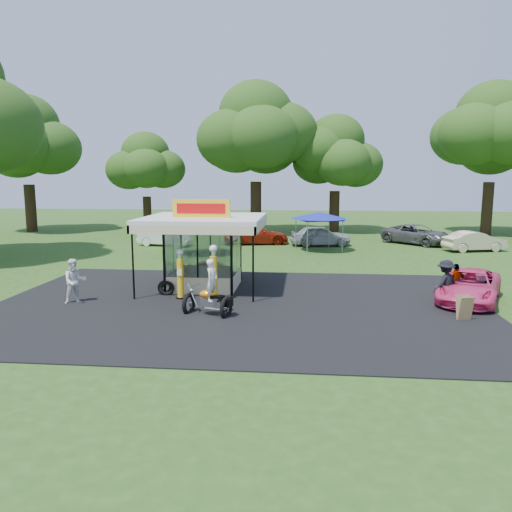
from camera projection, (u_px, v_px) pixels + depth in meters
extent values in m
plane|color=#264917|center=(231.00, 319.00, 18.42)|extent=(120.00, 120.00, 0.00)
cube|color=black|center=(239.00, 305.00, 20.38)|extent=(20.00, 14.00, 0.04)
cube|color=white|center=(205.00, 287.00, 23.52)|extent=(3.00, 3.00, 0.06)
cube|color=white|center=(204.00, 218.00, 23.00)|extent=(5.40, 5.40, 0.18)
cube|color=yellow|center=(201.00, 208.00, 22.44)|extent=(2.60, 0.25, 0.80)
cube|color=red|center=(201.00, 209.00, 22.31)|extent=(2.21, 0.02, 0.45)
cylinder|color=black|center=(133.00, 263.00, 21.01)|extent=(0.08, 0.08, 3.20)
cylinder|color=black|center=(253.00, 265.00, 20.52)|extent=(0.08, 0.08, 3.20)
cylinder|color=black|center=(181.00, 298.00, 21.36)|extent=(0.41, 0.41, 0.09)
cylinder|color=yellow|center=(180.00, 278.00, 21.22)|extent=(0.28, 0.28, 1.67)
cylinder|color=silver|center=(180.00, 257.00, 21.07)|extent=(0.19, 0.19, 0.19)
sphere|color=white|center=(180.00, 252.00, 21.04)|extent=(0.30, 0.30, 0.30)
cube|color=white|center=(179.00, 272.00, 21.01)|extent=(0.20, 0.02, 0.28)
cylinder|color=black|center=(214.00, 301.00, 20.83)|extent=(0.45, 0.45, 0.10)
cylinder|color=yellow|center=(214.00, 278.00, 20.68)|extent=(0.31, 0.31, 1.85)
cylinder|color=silver|center=(213.00, 254.00, 20.51)|extent=(0.21, 0.21, 0.21)
sphere|color=white|center=(213.00, 249.00, 20.48)|extent=(0.33, 0.33, 0.33)
cube|color=white|center=(213.00, 272.00, 20.45)|extent=(0.23, 0.02, 0.31)
torus|color=black|center=(189.00, 304.00, 19.15)|extent=(0.41, 0.90, 0.89)
torus|color=black|center=(226.00, 308.00, 18.56)|extent=(0.41, 0.90, 0.89)
cube|color=silver|center=(208.00, 302.00, 18.81)|extent=(0.64, 0.45, 0.32)
ellipsoid|color=orange|center=(208.00, 294.00, 18.76)|extent=(0.68, 0.38, 0.32)
cube|color=black|center=(217.00, 297.00, 18.63)|extent=(0.64, 0.43, 0.11)
cube|color=black|center=(227.00, 302.00, 18.51)|extent=(0.46, 0.45, 0.30)
cylinder|color=silver|center=(192.00, 295.00, 19.03)|extent=(0.47, 0.19, 0.94)
cylinder|color=silver|center=(196.00, 286.00, 18.91)|extent=(0.23, 0.62, 0.05)
sphere|color=silver|center=(192.00, 291.00, 19.01)|extent=(0.17, 0.17, 0.17)
imported|color=white|center=(212.00, 280.00, 18.62)|extent=(0.53, 0.66, 1.59)
torus|color=black|center=(167.00, 288.00, 21.96)|extent=(0.69, 0.39, 0.67)
torus|color=black|center=(165.00, 288.00, 22.10)|extent=(0.71, 0.47, 0.67)
cube|color=#593819|center=(465.00, 309.00, 18.03)|extent=(0.55, 0.33, 0.92)
cube|color=#593819|center=(463.00, 307.00, 18.25)|extent=(0.55, 0.33, 0.92)
imported|color=yellow|center=(213.00, 269.00, 25.61)|extent=(2.82, 1.13, 0.96)
imported|color=#F54286|center=(469.00, 286.00, 20.84)|extent=(3.95, 5.35, 1.35)
imported|color=white|center=(75.00, 281.00, 20.52)|extent=(1.15, 1.11, 1.87)
imported|color=black|center=(445.00, 283.00, 20.10)|extent=(1.40, 1.32, 1.90)
imported|color=gray|center=(456.00, 282.00, 21.01)|extent=(0.98, 0.52, 1.58)
imported|color=white|center=(165.00, 237.00, 37.75)|extent=(4.16, 1.86, 1.32)
imported|color=maroon|center=(256.00, 235.00, 38.65)|extent=(5.36, 2.98, 1.47)
imported|color=#AFAEB3|center=(320.00, 236.00, 37.68)|extent=(4.75, 2.58, 1.53)
imported|color=#4E4E50|center=(417.00, 234.00, 38.65)|extent=(5.63, 5.61, 1.51)
imported|color=beige|center=(474.00, 241.00, 34.94)|extent=(4.52, 2.60, 1.41)
cylinder|color=gray|center=(182.00, 236.00, 34.81)|extent=(0.06, 0.06, 2.21)
cylinder|color=gray|center=(218.00, 236.00, 34.56)|extent=(0.06, 0.06, 2.21)
cylinder|color=gray|center=(173.00, 240.00, 32.29)|extent=(0.06, 0.06, 2.21)
cylinder|color=gray|center=(212.00, 241.00, 32.04)|extent=(0.06, 0.06, 2.21)
cube|color=#1923A6|center=(196.00, 221.00, 33.24)|extent=(2.77, 2.77, 0.11)
cone|color=#1923A6|center=(196.00, 217.00, 33.19)|extent=(3.99, 3.99, 0.46)
cylinder|color=gray|center=(301.00, 233.00, 36.36)|extent=(0.05, 0.05, 2.18)
cylinder|color=gray|center=(336.00, 234.00, 36.12)|extent=(0.05, 0.05, 2.18)
cylinder|color=gray|center=(300.00, 238.00, 33.88)|extent=(0.05, 0.05, 2.18)
cylinder|color=gray|center=(338.00, 238.00, 33.63)|extent=(0.05, 0.05, 2.18)
cube|color=#1923A6|center=(319.00, 219.00, 34.82)|extent=(2.73, 2.73, 0.11)
cone|color=#1923A6|center=(319.00, 215.00, 34.77)|extent=(3.93, 3.93, 0.45)
cylinder|color=black|center=(31.00, 208.00, 47.28)|extent=(1.00, 1.00, 4.44)
ellipsoid|color=#274E16|center=(26.00, 147.00, 46.37)|extent=(10.49, 10.49, 8.99)
cylinder|color=black|center=(147.00, 214.00, 47.66)|extent=(0.78, 0.78, 3.30)
ellipsoid|color=#274E16|center=(146.00, 169.00, 46.99)|extent=(7.66, 7.66, 6.56)
cylinder|color=black|center=(256.00, 207.00, 46.02)|extent=(1.01, 1.01, 4.73)
ellipsoid|color=#274E16|center=(256.00, 139.00, 45.05)|extent=(11.35, 11.35, 9.73)
cylinder|color=black|center=(334.00, 211.00, 47.21)|extent=(0.96, 0.96, 3.83)
ellipsoid|color=#274E16|center=(335.00, 159.00, 46.43)|extent=(8.95, 8.95, 7.67)
cylinder|color=black|center=(487.00, 209.00, 44.44)|extent=(0.94, 0.94, 4.71)
ellipsoid|color=#274E16|center=(492.00, 140.00, 43.49)|extent=(10.98, 10.98, 9.41)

